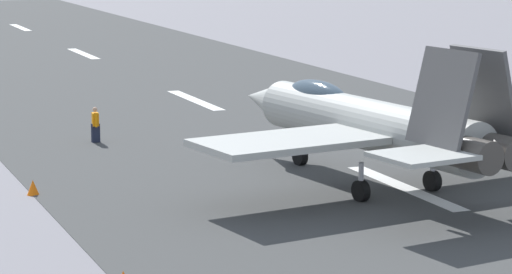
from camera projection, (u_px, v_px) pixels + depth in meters
ground_plane at (409, 190)px, 42.58m from camera, size 400.00×400.00×0.00m
runway_strip at (409, 190)px, 42.56m from camera, size 240.00×26.00×0.02m
fighter_jet at (369, 123)px, 42.66m from camera, size 16.61×14.93×5.62m
crew_person at (95, 125)px, 51.85m from camera, size 0.70×0.36×1.61m
marker_cone_mid at (33, 187)px, 41.73m from camera, size 0.44×0.44×0.55m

